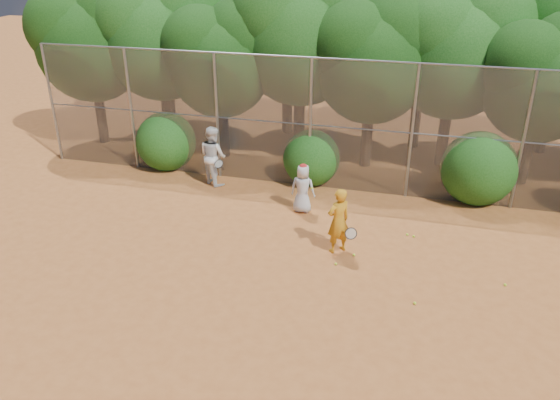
% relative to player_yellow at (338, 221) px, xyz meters
% --- Properties ---
extents(ground, '(80.00, 80.00, 0.00)m').
position_rel_player_yellow_xyz_m(ground, '(-0.55, -2.25, -0.85)').
color(ground, '#A35724').
rests_on(ground, ground).
extents(fence_back, '(20.05, 0.09, 4.03)m').
position_rel_player_yellow_xyz_m(fence_back, '(-0.67, 3.75, 1.20)').
color(fence_back, gray).
rests_on(fence_back, ground).
extents(tree_0, '(4.38, 3.81, 6.00)m').
position_rel_player_yellow_xyz_m(tree_0, '(-9.99, 5.79, 3.08)').
color(tree_0, black).
rests_on(tree_0, ground).
extents(tree_1, '(4.64, 4.03, 6.35)m').
position_rel_player_yellow_xyz_m(tree_1, '(-7.49, 6.30, 3.32)').
color(tree_1, black).
rests_on(tree_1, ground).
extents(tree_2, '(3.99, 3.47, 5.47)m').
position_rel_player_yellow_xyz_m(tree_2, '(-5.00, 5.59, 2.74)').
color(tree_2, black).
rests_on(tree_2, ground).
extents(tree_3, '(4.89, 4.26, 6.70)m').
position_rel_player_yellow_xyz_m(tree_3, '(-2.48, 6.60, 3.55)').
color(tree_3, black).
rests_on(tree_3, ground).
extents(tree_4, '(4.19, 3.64, 5.73)m').
position_rel_player_yellow_xyz_m(tree_4, '(0.01, 5.99, 2.91)').
color(tree_4, black).
rests_on(tree_4, ground).
extents(tree_5, '(4.51, 3.92, 6.17)m').
position_rel_player_yellow_xyz_m(tree_5, '(2.51, 6.79, 3.20)').
color(tree_5, black).
rests_on(tree_5, ground).
extents(tree_6, '(3.86, 3.36, 5.29)m').
position_rel_player_yellow_xyz_m(tree_6, '(5.00, 5.79, 2.62)').
color(tree_6, black).
rests_on(tree_6, ground).
extents(tree_9, '(4.83, 4.20, 6.62)m').
position_rel_player_yellow_xyz_m(tree_9, '(-8.49, 8.60, 3.49)').
color(tree_9, black).
rests_on(tree_9, ground).
extents(tree_10, '(5.15, 4.48, 7.06)m').
position_rel_player_yellow_xyz_m(tree_10, '(-3.48, 8.80, 3.78)').
color(tree_10, black).
rests_on(tree_10, ground).
extents(tree_11, '(4.64, 4.03, 6.35)m').
position_rel_player_yellow_xyz_m(tree_11, '(1.51, 8.40, 3.32)').
color(tree_11, black).
rests_on(tree_11, ground).
extents(bush_0, '(2.00, 2.00, 2.00)m').
position_rel_player_yellow_xyz_m(bush_0, '(-6.55, 4.05, 0.15)').
color(bush_0, '#184A12').
rests_on(bush_0, ground).
extents(bush_1, '(1.80, 1.80, 1.80)m').
position_rel_player_yellow_xyz_m(bush_1, '(-1.55, 4.05, 0.05)').
color(bush_1, '#184A12').
rests_on(bush_1, ground).
extents(bush_2, '(2.20, 2.20, 2.20)m').
position_rel_player_yellow_xyz_m(bush_2, '(3.45, 4.05, 0.25)').
color(bush_2, '#184A12').
rests_on(bush_2, ground).
extents(player_yellow, '(0.88, 0.72, 1.70)m').
position_rel_player_yellow_xyz_m(player_yellow, '(0.00, 0.00, 0.00)').
color(player_yellow, orange).
rests_on(player_yellow, ground).
extents(player_teen, '(0.72, 0.49, 1.46)m').
position_rel_player_yellow_xyz_m(player_teen, '(-1.33, 1.92, -0.12)').
color(player_teen, silver).
rests_on(player_teen, ground).
extents(player_white, '(1.16, 1.10, 1.88)m').
position_rel_player_yellow_xyz_m(player_white, '(-4.51, 3.15, 0.09)').
color(player_white, white).
rests_on(player_white, ground).
extents(ball_0, '(0.07, 0.07, 0.07)m').
position_rel_player_yellow_xyz_m(ball_0, '(0.45, -0.15, -0.81)').
color(ball_0, '#C8EA2A').
rests_on(ball_0, ground).
extents(ball_1, '(0.07, 0.07, 0.07)m').
position_rel_player_yellow_xyz_m(ball_1, '(1.83, 1.20, -0.81)').
color(ball_1, '#C8EA2A').
rests_on(ball_1, ground).
extents(ball_2, '(0.07, 0.07, 0.07)m').
position_rel_player_yellow_xyz_m(ball_2, '(1.99, -1.78, -0.81)').
color(ball_2, '#C8EA2A').
rests_on(ball_2, ground).
extents(ball_3, '(0.07, 0.07, 0.07)m').
position_rel_player_yellow_xyz_m(ball_3, '(3.92, -0.54, -0.81)').
color(ball_3, '#C8EA2A').
rests_on(ball_3, ground).
extents(ball_4, '(0.07, 0.07, 0.07)m').
position_rel_player_yellow_xyz_m(ball_4, '(0.09, -0.67, -0.81)').
color(ball_4, '#C8EA2A').
rests_on(ball_4, ground).
extents(ball_5, '(0.07, 0.07, 0.07)m').
position_rel_player_yellow_xyz_m(ball_5, '(1.66, 1.25, -0.81)').
color(ball_5, '#C8EA2A').
rests_on(ball_5, ground).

